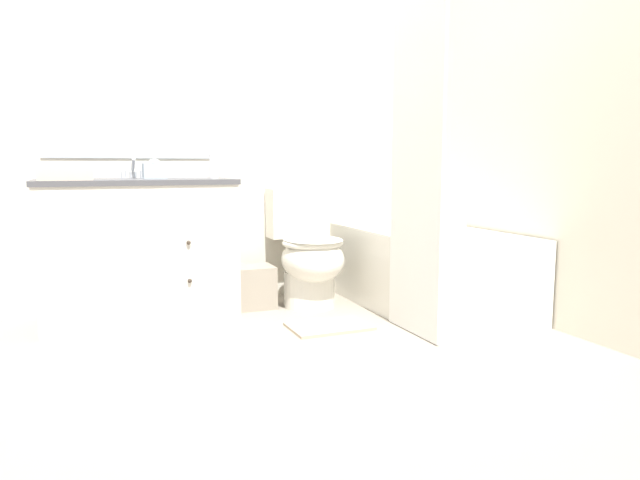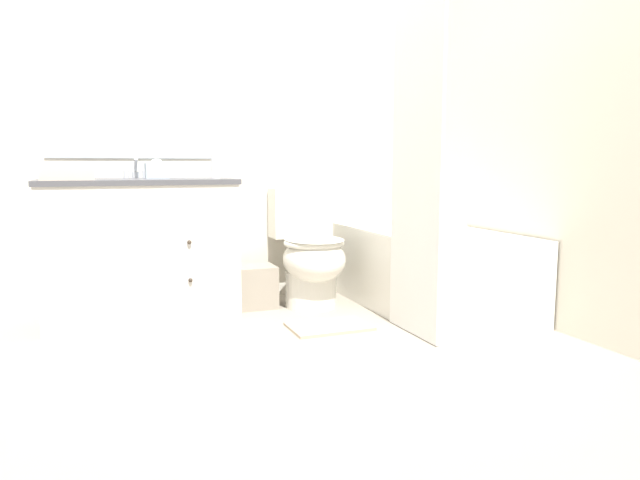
# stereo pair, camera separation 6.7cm
# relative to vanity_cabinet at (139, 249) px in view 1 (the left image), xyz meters

# --- Properties ---
(ground_plane) EXTENTS (14.00, 14.00, 0.00)m
(ground_plane) POSITION_rel_vanity_cabinet_xyz_m (0.77, -1.26, -0.42)
(ground_plane) COLOR gray
(wall_back) EXTENTS (8.00, 0.06, 2.50)m
(wall_back) POSITION_rel_vanity_cabinet_xyz_m (0.76, 0.30, 0.83)
(wall_back) COLOR silver
(wall_back) RESTS_ON ground_plane
(wall_right) EXTENTS (0.05, 2.53, 2.50)m
(wall_right) POSITION_rel_vanity_cabinet_xyz_m (2.11, -0.50, 0.83)
(wall_right) COLOR silver
(wall_right) RESTS_ON ground_plane
(vanity_cabinet) EXTENTS (1.08, 0.58, 0.82)m
(vanity_cabinet) POSITION_rel_vanity_cabinet_xyz_m (0.00, 0.00, 0.00)
(vanity_cabinet) COLOR silver
(vanity_cabinet) RESTS_ON ground_plane
(sink_faucet) EXTENTS (0.14, 0.12, 0.12)m
(sink_faucet) POSITION_rel_vanity_cabinet_xyz_m (-0.00, 0.19, 0.44)
(sink_faucet) COLOR silver
(sink_faucet) RESTS_ON vanity_cabinet
(toilet) EXTENTS (0.38, 0.65, 0.75)m
(toilet) POSITION_rel_vanity_cabinet_xyz_m (1.02, -0.09, -0.09)
(toilet) COLOR silver
(toilet) RESTS_ON ground_plane
(bathtub) EXTENTS (0.74, 1.37, 0.49)m
(bathtub) POSITION_rel_vanity_cabinet_xyz_m (1.70, -0.42, -0.17)
(bathtub) COLOR silver
(bathtub) RESTS_ON ground_plane
(shower_curtain) EXTENTS (0.01, 0.49, 1.88)m
(shower_curtain) POSITION_rel_vanity_cabinet_xyz_m (1.32, -0.87, 0.53)
(shower_curtain) COLOR white
(shower_curtain) RESTS_ON ground_plane
(wastebasket) EXTENTS (0.26, 0.22, 0.27)m
(wastebasket) POSITION_rel_vanity_cabinet_xyz_m (0.68, 0.00, -0.29)
(wastebasket) COLOR gray
(wastebasket) RESTS_ON ground_plane
(tissue_box) EXTENTS (0.14, 0.12, 0.12)m
(tissue_box) POSITION_rel_vanity_cabinet_xyz_m (0.12, 0.14, 0.45)
(tissue_box) COLOR silver
(tissue_box) RESTS_ON vanity_cabinet
(soap_dispenser) EXTENTS (0.06, 0.06, 0.17)m
(soap_dispenser) POSITION_rel_vanity_cabinet_xyz_m (0.45, 0.01, 0.48)
(soap_dispenser) COLOR white
(soap_dispenser) RESTS_ON vanity_cabinet
(hand_towel_folded) EXTENTS (0.27, 0.14, 0.08)m
(hand_towel_folded) POSITION_rel_vanity_cabinet_xyz_m (-0.37, -0.15, 0.44)
(hand_towel_folded) COLOR beige
(hand_towel_folded) RESTS_ON vanity_cabinet
(bath_towel_folded) EXTENTS (0.26, 0.19, 0.11)m
(bath_towel_folded) POSITION_rel_vanity_cabinet_xyz_m (1.52, -0.77, 0.13)
(bath_towel_folded) COLOR beige
(bath_towel_folded) RESTS_ON bathtub
(bath_mat) EXTENTS (0.44, 0.29, 0.02)m
(bath_mat) POSITION_rel_vanity_cabinet_xyz_m (0.95, -0.60, -0.41)
(bath_mat) COLOR tan
(bath_mat) RESTS_ON ground_plane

